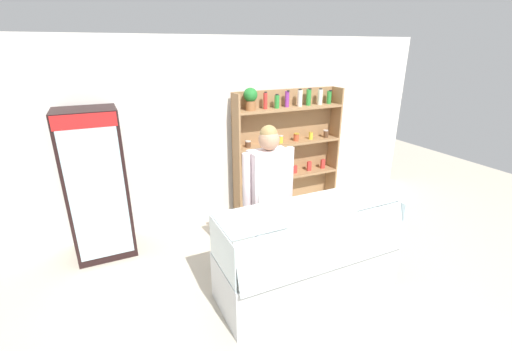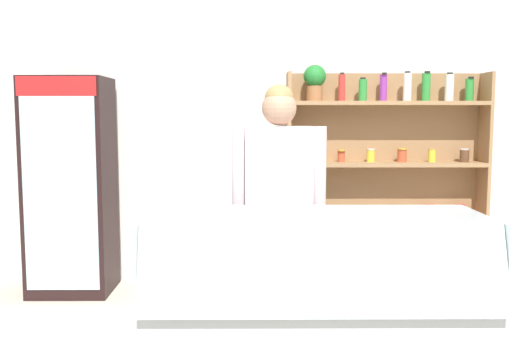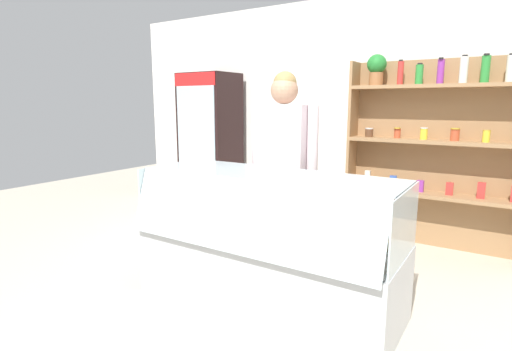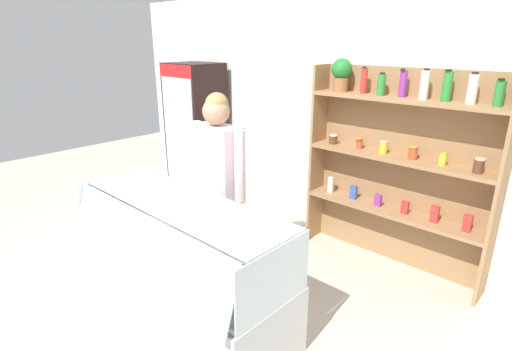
% 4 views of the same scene
% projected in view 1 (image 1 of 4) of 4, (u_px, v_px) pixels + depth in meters
% --- Properties ---
extents(ground_plane, '(12.00, 12.00, 0.00)m').
position_uv_depth(ground_plane, '(307.00, 290.00, 3.82)').
color(ground_plane, beige).
extents(back_wall, '(6.80, 0.10, 2.70)m').
position_uv_depth(back_wall, '(232.00, 130.00, 5.20)').
color(back_wall, white).
rests_on(back_wall, ground).
extents(drinks_fridge, '(0.69, 0.58, 1.89)m').
position_uv_depth(drinks_fridge, '(97.00, 186.00, 4.21)').
color(drinks_fridge, black).
rests_on(drinks_fridge, ground).
extents(shelving_unit, '(1.79, 0.29, 2.01)m').
position_uv_depth(shelving_unit, '(285.00, 143.00, 5.41)').
color(shelving_unit, '#9E754C').
rests_on(shelving_unit, ground).
extents(deli_display_case, '(1.95, 0.79, 1.01)m').
position_uv_depth(deli_display_case, '(307.00, 266.00, 3.72)').
color(deli_display_case, silver).
rests_on(deli_display_case, ground).
extents(shop_clerk, '(0.63, 0.25, 1.77)m').
position_uv_depth(shop_clerk, '(269.00, 187.00, 3.87)').
color(shop_clerk, '#383D51').
rests_on(shop_clerk, ground).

